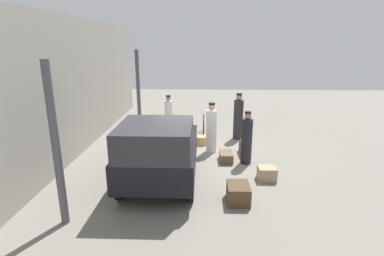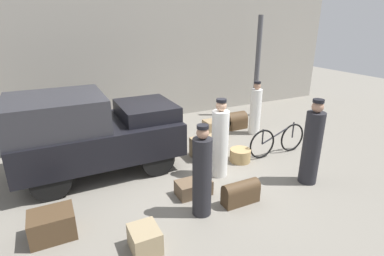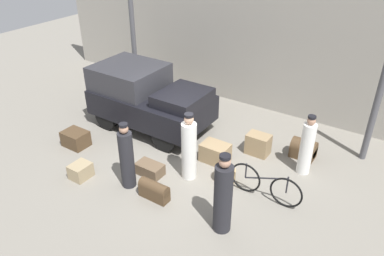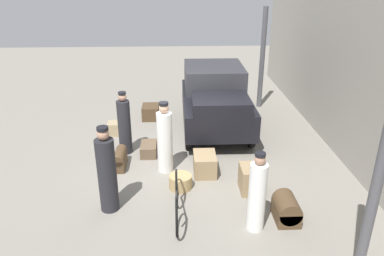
# 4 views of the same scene
# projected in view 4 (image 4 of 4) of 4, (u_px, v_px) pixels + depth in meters

# --- Properties ---
(ground_plane) EXTENTS (30.00, 30.00, 0.00)m
(ground_plane) POSITION_uv_depth(u_px,v_px,m) (184.00, 159.00, 9.61)
(ground_plane) COLOR gray
(station_building_facade) EXTENTS (16.00, 0.15, 4.50)m
(station_building_facade) POSITION_uv_depth(u_px,v_px,m) (354.00, 72.00, 8.88)
(station_building_facade) COLOR gray
(station_building_facade) RESTS_ON ground
(canopy_pillar_left) EXTENTS (0.17, 0.17, 3.40)m
(canopy_pillar_left) POSITION_uv_depth(u_px,v_px,m) (262.00, 59.00, 12.60)
(canopy_pillar_left) COLOR #4C4C51
(canopy_pillar_left) RESTS_ON ground
(canopy_pillar_right) EXTENTS (0.17, 0.17, 3.40)m
(canopy_pillar_right) POSITION_uv_depth(u_px,v_px,m) (378.00, 179.00, 5.43)
(canopy_pillar_right) COLOR #4C4C51
(canopy_pillar_right) RESTS_ON ground
(truck) EXTENTS (3.48, 1.90, 1.81)m
(truck) POSITION_uv_depth(u_px,v_px,m) (215.00, 98.00, 11.00)
(truck) COLOR black
(truck) RESTS_ON ground
(bicycle) EXTENTS (1.73, 0.04, 0.80)m
(bicycle) POSITION_uv_depth(u_px,v_px,m) (177.00, 200.00, 7.23)
(bicycle) COLOR black
(bicycle) RESTS_ON ground
(wicker_basket) EXTENTS (0.51, 0.51, 0.31)m
(wicker_basket) POSITION_uv_depth(u_px,v_px,m) (181.00, 182.00, 8.30)
(wicker_basket) COLOR tan
(wicker_basket) RESTS_ON ground
(porter_with_bicycle) EXTENTS (0.37, 0.37, 1.81)m
(porter_with_bicycle) POSITION_uv_depth(u_px,v_px,m) (107.00, 173.00, 7.31)
(porter_with_bicycle) COLOR #232328
(porter_with_bicycle) RESTS_ON ground
(conductor_in_dark_uniform) EXTENTS (0.36, 0.36, 1.74)m
(conductor_in_dark_uniform) POSITION_uv_depth(u_px,v_px,m) (165.00, 140.00, 8.77)
(conductor_in_dark_uniform) COLOR white
(conductor_in_dark_uniform) RESTS_ON ground
(porter_standing_middle) EXTENTS (0.32, 0.32, 1.59)m
(porter_standing_middle) POSITION_uv_depth(u_px,v_px,m) (257.00, 195.00, 6.78)
(porter_standing_middle) COLOR white
(porter_standing_middle) RESTS_ON ground
(porter_carrying_trunk) EXTENTS (0.34, 0.34, 1.68)m
(porter_carrying_trunk) POSITION_uv_depth(u_px,v_px,m) (124.00, 125.00, 9.67)
(porter_carrying_trunk) COLOR #232328
(porter_carrying_trunk) RESTS_ON ground
(suitcase_small_leather) EXTENTS (0.68, 0.52, 0.44)m
(suitcase_small_leather) POSITION_uv_depth(u_px,v_px,m) (151.00, 112.00, 12.12)
(suitcase_small_leather) COLOR #4C3823
(suitcase_small_leather) RESTS_ON ground
(trunk_barrel_dark) EXTENTS (0.72, 0.27, 0.45)m
(trunk_barrel_dark) POSITION_uv_depth(u_px,v_px,m) (120.00, 159.00, 9.14)
(trunk_barrel_dark) COLOR #4C3823
(trunk_barrel_dark) RESTS_ON ground
(suitcase_tan_flat) EXTENTS (0.71, 0.52, 0.49)m
(suitcase_tan_flat) POSITION_uv_depth(u_px,v_px,m) (205.00, 164.00, 8.85)
(suitcase_tan_flat) COLOR #937A56
(suitcase_tan_flat) RESTS_ON ground
(suitcase_black_upright) EXTENTS (0.64, 0.44, 0.52)m
(suitcase_black_upright) POSITION_uv_depth(u_px,v_px,m) (286.00, 209.00, 7.21)
(suitcase_black_upright) COLOR #4C3823
(suitcase_black_upright) RESTS_ON ground
(trunk_large_brown) EXTENTS (0.61, 0.43, 0.57)m
(trunk_large_brown) POSITION_uv_depth(u_px,v_px,m) (250.00, 179.00, 8.16)
(trunk_large_brown) COLOR #937A56
(trunk_large_brown) RESTS_ON ground
(trunk_wicker_pale) EXTENTS (0.67, 0.41, 0.29)m
(trunk_wicker_pale) POSITION_uv_depth(u_px,v_px,m) (149.00, 149.00, 9.81)
(trunk_wicker_pale) COLOR brown
(trunk_wicker_pale) RESTS_ON ground
(trunk_umber_medium) EXTENTS (0.42, 0.49, 0.37)m
(trunk_umber_medium) POSITION_uv_depth(u_px,v_px,m) (116.00, 128.00, 10.97)
(trunk_umber_medium) COLOR #9E8966
(trunk_umber_medium) RESTS_ON ground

